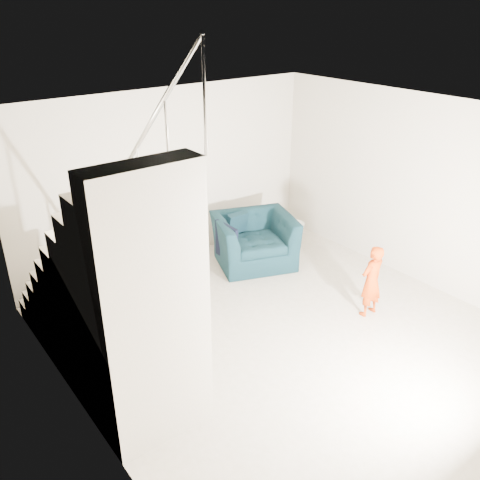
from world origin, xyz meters
The scene contains 12 objects.
floor centered at (0.00, 0.00, 0.00)m, with size 5.50×5.50×0.00m, color tan.
ceiling centered at (0.00, 0.00, 2.70)m, with size 5.50×5.50×0.00m, color silver.
back_wall centered at (0.00, 2.75, 1.35)m, with size 5.00×5.00×0.00m, color beige.
left_wall centered at (-2.50, 0.00, 1.35)m, with size 5.50×5.50×0.00m, color beige.
right_wall centered at (2.50, 0.00, 1.35)m, with size 5.50×5.50×0.00m, color beige.
armchair centered at (0.91, 1.82, 0.39)m, with size 1.19×1.04×0.78m, color black.
toddler centered at (1.20, -0.24, 0.50)m, with size 0.36×0.24×1.00m, color #9E2205.
side_table centered at (1.92, 1.98, 0.24)m, with size 0.36×0.36×0.36m.
staircase centered at (-2.00, 0.55, 0.95)m, with size 1.02×3.03×3.62m.
cushion centered at (0.78, 2.10, 0.63)m, with size 0.36×0.10×0.34m, color black.
throw centered at (0.41, 1.87, 0.49)m, with size 0.05×0.51×0.57m, color black.
phone centered at (1.30, -0.25, 0.87)m, with size 0.02×0.05×0.10m, color black.
Camera 1 is at (-3.66, -3.73, 3.81)m, focal length 38.00 mm.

